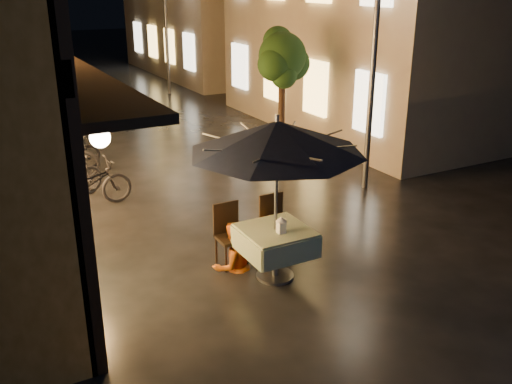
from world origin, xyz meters
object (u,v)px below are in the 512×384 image
cafe_table (275,241)px  person_yellow (277,216)px  person_orange (233,224)px  streetlamp_near (374,47)px  bicycle_0 (86,185)px  table_lantern (281,224)px  patio_umbrella (277,137)px

cafe_table → person_yellow: (0.36, 0.60, 0.09)m
person_orange → person_yellow: (0.78, 0.03, -0.04)m
streetlamp_near → person_yellow: streetlamp_near is taller
streetlamp_near → person_yellow: bearing=-150.2°
streetlamp_near → cafe_table: size_ratio=4.27×
bicycle_0 → streetlamp_near: bearing=-110.7°
table_lantern → cafe_table: bearing=90.0°
person_yellow → bicycle_0: (-2.19, 3.46, -0.21)m
person_orange → streetlamp_near: bearing=-158.9°
table_lantern → bicycle_0: 4.62m
table_lantern → bicycle_0: bearing=113.4°
person_orange → person_yellow: bearing=178.2°
cafe_table → patio_umbrella: bearing=0.0°
cafe_table → person_orange: bearing=126.2°
patio_umbrella → table_lantern: size_ratio=9.97×
table_lantern → bicycle_0: (-1.83, 4.22, -0.45)m
table_lantern → person_orange: bearing=119.8°
streetlamp_near → person_orange: bearing=-154.8°
cafe_table → bicycle_0: bicycle_0 is taller
person_orange → person_yellow: person_orange is taller
streetlamp_near → cafe_table: streetlamp_near is taller
patio_umbrella → person_yellow: patio_umbrella is taller
cafe_table → person_yellow: person_yellow is taller
patio_umbrella → person_yellow: 1.63m
streetlamp_near → patio_umbrella: (-3.62, -2.47, -0.77)m
streetlamp_near → patio_umbrella: bearing=-145.7°
table_lantern → person_yellow: person_yellow is taller
person_yellow → bicycle_0: person_yellow is taller
cafe_table → bicycle_0: (-1.83, 4.06, -0.12)m
table_lantern → patio_umbrella: bearing=90.0°
person_orange → bicycle_0: 3.78m
cafe_table → patio_umbrella: size_ratio=0.40×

